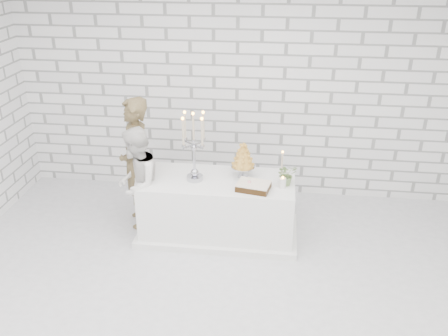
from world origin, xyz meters
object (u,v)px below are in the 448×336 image
at_px(groom, 136,163).
at_px(croquembouche, 243,160).
at_px(cake_table, 218,207).
at_px(bride, 137,184).
at_px(candelabra, 194,147).

xyz_separation_m(groom, croquembouche, (1.31, -0.04, 0.14)).
distance_m(cake_table, bride, 1.00).
relative_size(groom, croquembouche, 3.71).
bearing_deg(croquembouche, groom, 178.09).
bearing_deg(bride, croquembouche, 98.30).
distance_m(cake_table, candelabra, 0.84).
bearing_deg(groom, cake_table, 58.54).
bearing_deg(croquembouche, candelabra, -164.83).
bearing_deg(groom, bride, -5.65).
relative_size(groom, bride, 1.19).
bearing_deg(cake_table, candelabra, -172.63).
xyz_separation_m(cake_table, bride, (-0.94, -0.12, 0.32)).
relative_size(candelabra, croquembouche, 1.87).
xyz_separation_m(cake_table, groom, (-1.03, 0.16, 0.45)).
bearing_deg(groom, croquembouche, 65.41).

